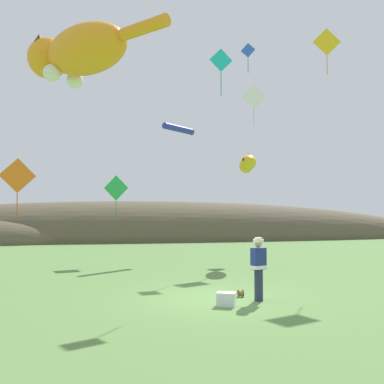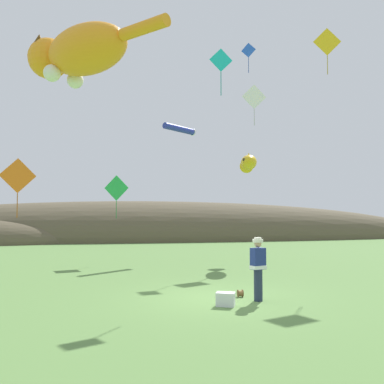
% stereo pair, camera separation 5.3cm
% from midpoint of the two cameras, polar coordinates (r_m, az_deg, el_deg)
% --- Properties ---
extents(ground_plane, '(120.00, 120.00, 0.00)m').
position_cam_midpoint_polar(ground_plane, '(12.75, 3.57, -13.95)').
color(ground_plane, '#5B8442').
extents(distant_hill_ridge, '(60.65, 11.49, 7.19)m').
position_cam_midpoint_polar(distant_hill_ridge, '(40.04, -9.18, -6.33)').
color(distant_hill_ridge, brown).
rests_on(distant_hill_ridge, ground).
extents(festival_attendant, '(0.49, 0.40, 1.77)m').
position_cam_midpoint_polar(festival_attendant, '(12.32, 8.93, -9.81)').
color(festival_attendant, '#232D47').
rests_on(festival_attendant, ground).
extents(kite_spool, '(0.15, 0.21, 0.21)m').
position_cam_midpoint_polar(kite_spool, '(12.97, 6.57, -13.27)').
color(kite_spool, olive).
rests_on(kite_spool, ground).
extents(picnic_cooler, '(0.58, 0.50, 0.36)m').
position_cam_midpoint_polar(picnic_cooler, '(11.68, 4.63, -14.07)').
color(picnic_cooler, white).
rests_on(picnic_cooler, ground).
extents(kite_giant_cat, '(6.05, 6.38, 2.47)m').
position_cam_midpoint_polar(kite_giant_cat, '(20.40, -14.90, 17.46)').
color(kite_giant_cat, orange).
extents(kite_fish_windsock, '(1.43, 2.90, 0.86)m').
position_cam_midpoint_polar(kite_fish_windsock, '(22.34, 7.58, 3.84)').
color(kite_fish_windsock, gold).
extents(kite_tube_streamer, '(2.17, 1.94, 0.44)m').
position_cam_midpoint_polar(kite_tube_streamer, '(25.05, -1.59, 8.39)').
color(kite_tube_streamer, '#2633A5').
extents(kite_diamond_blue, '(0.74, 0.47, 1.76)m').
position_cam_midpoint_polar(kite_diamond_blue, '(26.17, 7.60, 18.17)').
color(kite_diamond_blue, blue).
extents(kite_diamond_orange, '(1.24, 0.40, 2.20)m').
position_cam_midpoint_polar(kite_diamond_orange, '(16.95, -22.13, 1.98)').
color(kite_diamond_orange, orange).
extents(kite_diamond_gold, '(1.28, 0.30, 2.20)m').
position_cam_midpoint_polar(kite_diamond_gold, '(22.03, 17.64, 18.51)').
color(kite_diamond_gold, yellow).
extents(kite_diamond_white, '(1.36, 0.08, 2.26)m').
position_cam_midpoint_polar(kite_diamond_white, '(24.02, 8.35, 12.41)').
color(kite_diamond_white, white).
extents(kite_diamond_teal, '(0.89, 0.04, 1.79)m').
position_cam_midpoint_polar(kite_diamond_teal, '(16.72, 3.97, 17.05)').
color(kite_diamond_teal, '#19BFBF').
extents(kite_diamond_green, '(1.21, 0.50, 2.20)m').
position_cam_midpoint_polar(kite_diamond_green, '(21.98, -9.97, 0.49)').
color(kite_diamond_green, green).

